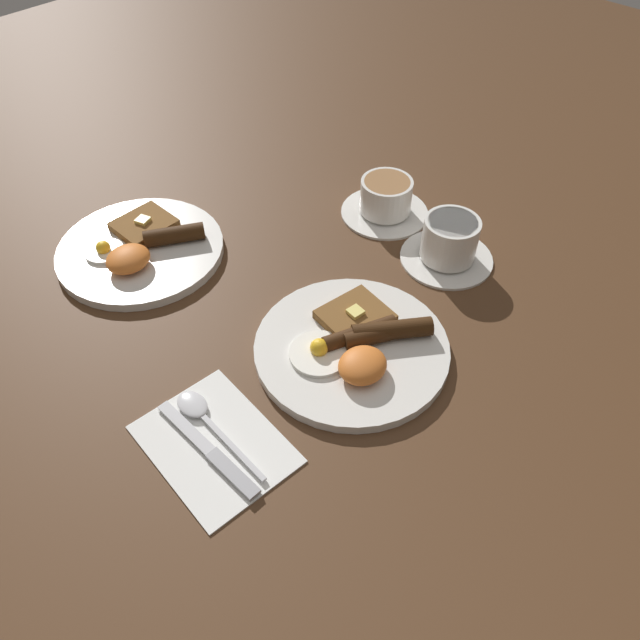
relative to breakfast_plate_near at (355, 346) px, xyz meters
The scene contains 8 objects.
ground_plane 0.01m from the breakfast_plate_near, 136.20° to the left, with size 3.00×3.00×0.00m, color #4C301C.
breakfast_plate_near is the anchor object (origin of this frame).
breakfast_plate_far 0.40m from the breakfast_plate_near, 101.84° to the left, with size 0.27×0.27×0.05m.
teacup_near 0.25m from the breakfast_plate_near, ahead, with size 0.15×0.15×0.08m.
teacup_far 0.33m from the breakfast_plate_near, 32.39° to the left, with size 0.15×0.15×0.07m.
napkin 0.23m from the breakfast_plate_near, behind, with size 0.14×0.19×0.01m, color white.
knife 0.24m from the breakfast_plate_near, behind, with size 0.02×0.18×0.01m.
spoon 0.23m from the breakfast_plate_near, 162.42° to the left, with size 0.04×0.17×0.01m.
Camera 1 is at (-0.44, -0.36, 0.66)m, focal length 35.00 mm.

